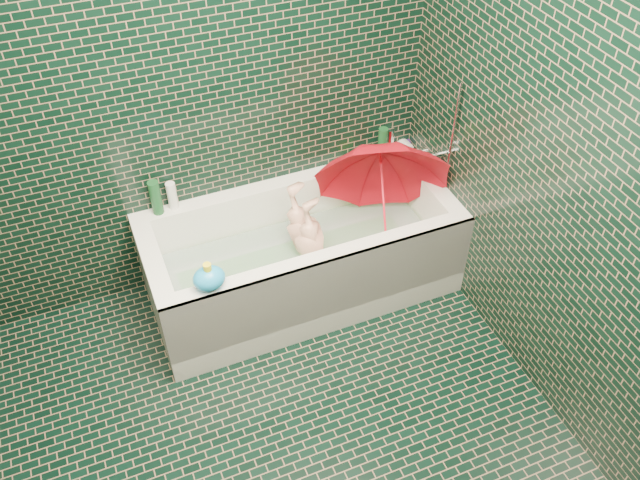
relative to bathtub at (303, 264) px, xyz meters
name	(u,v)px	position (x,y,z in m)	size (l,w,h in m)	color
floor	(293,463)	(-0.45, -1.01, -0.21)	(2.80, 2.80, 0.00)	black
wall_back	(182,84)	(-0.45, 0.39, 1.04)	(2.80, 2.80, 0.00)	black
wall_right	(591,186)	(0.85, -1.01, 1.04)	(2.80, 2.80, 0.00)	black
bathtub	(303,264)	(0.00, 0.00, 0.00)	(1.70, 0.75, 0.55)	white
bath_mat	(302,269)	(0.00, 0.02, -0.06)	(1.35, 0.47, 0.01)	green
water	(301,251)	(0.00, 0.02, 0.09)	(1.48, 0.53, 0.00)	silver
faucet	(440,149)	(0.81, 0.01, 0.56)	(0.18, 0.19, 0.55)	silver
child	(312,252)	(0.05, -0.02, 0.10)	(0.31, 0.20, 0.85)	#E3A58E
umbrella	(383,200)	(0.44, -0.08, 0.39)	(0.71, 0.71, 0.63)	red
soap_bottle_a	(408,153)	(0.80, 0.31, 0.34)	(0.11, 0.11, 0.28)	white
soap_bottle_b	(405,150)	(0.80, 0.35, 0.34)	(0.08, 0.08, 0.17)	#3C1B68
soap_bottle_c	(388,158)	(0.67, 0.31, 0.34)	(0.15, 0.15, 0.19)	#134420
bottle_right_tall	(382,144)	(0.63, 0.33, 0.44)	(0.06, 0.06, 0.21)	#134420
bottle_right_pump	(390,142)	(0.70, 0.35, 0.42)	(0.05, 0.05, 0.17)	silver
bottle_left_tall	(156,198)	(-0.69, 0.35, 0.44)	(0.06, 0.06, 0.20)	#134420
bottle_left_short	(172,196)	(-0.60, 0.36, 0.42)	(0.05, 0.05, 0.16)	white
rubber_duck	(356,160)	(0.47, 0.32, 0.38)	(0.11, 0.09, 0.09)	yellow
bath_toy	(209,278)	(-0.58, -0.30, 0.41)	(0.18, 0.16, 0.15)	#1B9CF5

